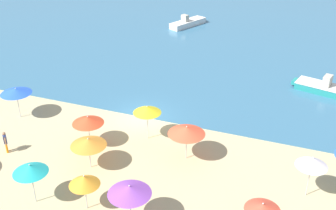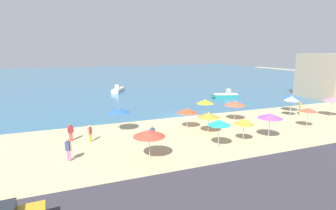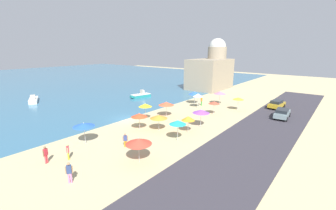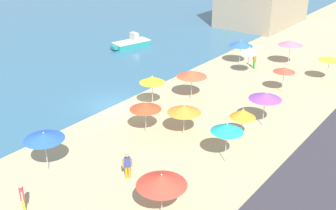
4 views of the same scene
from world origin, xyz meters
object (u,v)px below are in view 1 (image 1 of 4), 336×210
object	(u,v)px
beach_umbrella_5	(84,181)
beach_umbrella_9	(263,207)
skiff_nearshore	(321,87)
bather_3	(5,141)
beach_umbrella_6	(312,162)
beach_umbrella_12	(88,142)
beach_umbrella_10	(147,110)
beach_umbrella_0	(16,91)
beach_umbrella_7	(88,120)
beach_umbrella_3	(30,169)
beach_umbrella_11	(129,190)
beach_umbrella_4	(187,130)
skiff_offshore	(188,23)

from	to	relation	value
beach_umbrella_5	beach_umbrella_9	size ratio (longest dim) A/B	1.00
beach_umbrella_5	skiff_nearshore	distance (m)	23.14
beach_umbrella_9	bather_3	size ratio (longest dim) A/B	1.44
beach_umbrella_6	beach_umbrella_12	bearing A→B (deg)	-171.04
beach_umbrella_10	bather_3	xyz separation A→B (m)	(-8.21, -4.95, -1.45)
beach_umbrella_0	beach_umbrella_9	size ratio (longest dim) A/B	1.11
beach_umbrella_7	beach_umbrella_12	world-z (taller)	beach_umbrella_7
beach_umbrella_6	skiff_nearshore	world-z (taller)	beach_umbrella_6
beach_umbrella_10	beach_umbrella_5	bearing A→B (deg)	-92.30
beach_umbrella_3	beach_umbrella_7	distance (m)	6.24
beach_umbrella_9	bather_3	bearing A→B (deg)	174.42
beach_umbrella_6	skiff_nearshore	bearing A→B (deg)	89.92
beach_umbrella_6	beach_umbrella_12	size ratio (longest dim) A/B	1.19
beach_umbrella_6	beach_umbrella_10	bearing A→B (deg)	167.86
beach_umbrella_5	beach_umbrella_6	xyz separation A→B (m)	(11.36, 5.49, 0.44)
beach_umbrella_11	beach_umbrella_12	distance (m)	5.84
beach_umbrella_7	beach_umbrella_12	distance (m)	2.61
bather_3	skiff_nearshore	distance (m)	25.82
beach_umbrella_12	beach_umbrella_4	bearing A→B (deg)	30.02
beach_umbrella_7	skiff_offshore	distance (m)	28.24
beach_umbrella_9	skiff_offshore	distance (m)	35.73
skiff_offshore	beach_umbrella_12	bearing A→B (deg)	-83.32
beach_umbrella_3	beach_umbrella_9	distance (m)	12.53
beach_umbrella_4	beach_umbrella_9	world-z (taller)	beach_umbrella_4
beach_umbrella_3	beach_umbrella_4	size ratio (longest dim) A/B	1.06
beach_umbrella_4	beach_umbrella_10	distance (m)	3.58
beach_umbrella_5	bather_3	world-z (taller)	beach_umbrella_5
beach_umbrella_7	beach_umbrella_10	size ratio (longest dim) A/B	0.88
bather_3	skiff_offshore	xyz separation A→B (m)	(2.59, 30.85, -0.42)
beach_umbrella_3	beach_umbrella_10	size ratio (longest dim) A/B	0.99
beach_umbrella_11	skiff_nearshore	world-z (taller)	beach_umbrella_11
beach_umbrella_6	skiff_nearshore	xyz separation A→B (m)	(0.02, 14.60, -1.89)
beach_umbrella_5	skiff_nearshore	xyz separation A→B (m)	(11.38, 20.09, -1.46)
beach_umbrella_5	beach_umbrella_10	size ratio (longest dim) A/B	0.86
beach_umbrella_7	beach_umbrella_0	bearing A→B (deg)	167.87
skiff_offshore	bather_3	bearing A→B (deg)	-94.80
beach_umbrella_7	beach_umbrella_4	bearing A→B (deg)	7.42
beach_umbrella_11	bather_3	xyz separation A→B (m)	(-10.70, 3.12, -1.38)
beach_umbrella_4	beach_umbrella_6	size ratio (longest dim) A/B	0.91
beach_umbrella_7	skiff_offshore	xyz separation A→B (m)	(-2.22, 28.11, -1.53)
beach_umbrella_0	beach_umbrella_9	bearing A→B (deg)	-16.94
beach_umbrella_3	beach_umbrella_5	bearing A→B (deg)	10.58
beach_umbrella_9	beach_umbrella_11	bearing A→B (deg)	-167.69
beach_umbrella_6	beach_umbrella_7	distance (m)	14.45
beach_umbrella_0	beach_umbrella_9	world-z (taller)	beach_umbrella_0
beach_umbrella_6	beach_umbrella_11	distance (m)	10.28
skiff_offshore	beach_umbrella_10	bearing A→B (deg)	-77.75
beach_umbrella_0	beach_umbrella_11	bearing A→B (deg)	-29.66
beach_umbrella_5	beach_umbrella_7	size ratio (longest dim) A/B	0.98
beach_umbrella_4	bather_3	world-z (taller)	beach_umbrella_4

